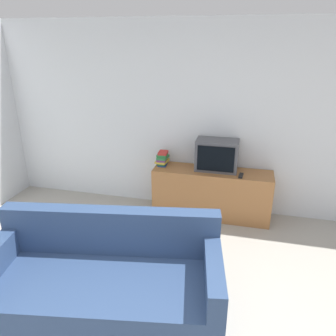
{
  "coord_description": "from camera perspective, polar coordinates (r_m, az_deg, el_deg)",
  "views": [
    {
      "loc": [
        0.49,
        -1.35,
        2.35
      ],
      "look_at": [
        -0.42,
        2.37,
        0.82
      ],
      "focal_mm": 35.0,
      "sensor_mm": 36.0,
      "label": 1
    }
  ],
  "objects": [
    {
      "name": "wall_back",
      "position": [
        4.53,
        7.26,
        8.21
      ],
      "size": [
        9.0,
        0.06,
        2.6
      ],
      "color": "silver",
      "rests_on": "ground_plane"
    },
    {
      "name": "tv_stand",
      "position": [
        4.59,
        7.56,
        -4.38
      ],
      "size": [
        1.6,
        0.43,
        0.68
      ],
      "color": "#9E6638",
      "rests_on": "ground_plane"
    },
    {
      "name": "television",
      "position": [
        4.43,
        8.5,
        2.24
      ],
      "size": [
        0.56,
        0.32,
        0.42
      ],
      "color": "#4C4C51",
      "rests_on": "tv_stand"
    },
    {
      "name": "couch",
      "position": [
        3.11,
        -10.91,
        -19.71
      ],
      "size": [
        2.13,
        1.21,
        0.91
      ],
      "rotation": [
        0.0,
        0.0,
        0.17
      ],
      "color": "navy",
      "rests_on": "ground_plane"
    },
    {
      "name": "book_stack",
      "position": [
        4.59,
        -0.98,
        1.67
      ],
      "size": [
        0.17,
        0.23,
        0.19
      ],
      "color": "#23478E",
      "rests_on": "tv_stand"
    },
    {
      "name": "remote_on_stand",
      "position": [
        4.34,
        12.58,
        -1.3
      ],
      "size": [
        0.06,
        0.15,
        0.02
      ],
      "rotation": [
        0.0,
        0.0,
        -0.08
      ],
      "color": "black",
      "rests_on": "tv_stand"
    }
  ]
}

